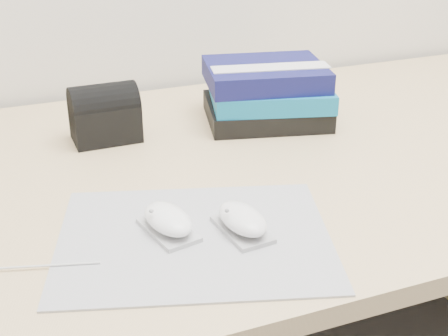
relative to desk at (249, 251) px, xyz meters
name	(u,v)px	position (x,y,z in m)	size (l,w,h in m)	color
desk	(249,251)	(0.00, 0.00, 0.00)	(1.60, 0.80, 0.73)	tan
mousepad	(194,238)	(-0.20, -0.27, 0.24)	(0.36, 0.28, 0.00)	gray
mouse_rear	(168,221)	(-0.23, -0.25, 0.25)	(0.07, 0.10, 0.04)	#ACACAF
mouse_front	(242,221)	(-0.14, -0.28, 0.25)	(0.06, 0.10, 0.04)	#9E9EA0
usb_cable	(8,268)	(-0.43, -0.26, 0.24)	(0.00, 0.00, 0.22)	silver
book_stack	(267,93)	(0.07, 0.08, 0.29)	(0.26, 0.23, 0.11)	black
pouch	(105,113)	(-0.24, 0.10, 0.28)	(0.12, 0.08, 0.10)	black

